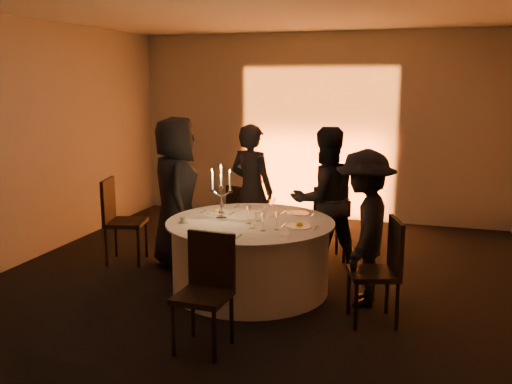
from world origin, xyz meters
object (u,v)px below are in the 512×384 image
(coffee_cup, at_px, (183,220))
(guest_back_left, at_px, (252,190))
(chair_back_right, at_px, (328,219))
(chair_front, at_px, (206,284))
(chair_right, at_px, (382,265))
(guest_back_right, at_px, (325,200))
(banquet_table, at_px, (250,256))
(guest_left, at_px, (176,192))
(chair_back_left, at_px, (242,213))
(guest_right, at_px, (364,228))
(chair_left, at_px, (119,215))
(candelabra, at_px, (221,200))

(coffee_cup, bearing_deg, guest_back_left, 79.62)
(chair_back_right, distance_m, chair_front, 2.67)
(chair_right, relative_size, guest_back_right, 0.58)
(banquet_table, relative_size, coffee_cup, 16.36)
(banquet_table, xyz_separation_m, guest_left, (-1.12, 0.55, 0.53))
(banquet_table, bearing_deg, guest_left, 153.97)
(banquet_table, xyz_separation_m, chair_front, (0.06, -1.37, 0.17))
(banquet_table, relative_size, chair_back_left, 2.09)
(guest_left, distance_m, guest_right, 2.40)
(guest_right, height_order, coffee_cup, guest_right)
(chair_back_right, distance_m, coffee_cup, 1.99)
(banquet_table, height_order, chair_front, chair_front)
(banquet_table, xyz_separation_m, coffee_cup, (-0.66, -0.27, 0.42))
(chair_back_right, xyz_separation_m, guest_back_right, (0.01, -0.35, 0.31))
(chair_left, distance_m, guest_right, 3.11)
(guest_back_left, relative_size, candelabra, 2.85)
(guest_left, height_order, guest_right, guest_left)
(chair_right, distance_m, candelabra, 1.86)
(chair_left, height_order, guest_back_right, guest_back_right)
(chair_back_right, xyz_separation_m, guest_left, (-1.74, -0.69, 0.36))
(chair_back_left, relative_size, guest_back_left, 0.50)
(candelabra, bearing_deg, guest_left, 145.13)
(guest_right, bearing_deg, chair_right, 28.04)
(chair_left, height_order, chair_right, chair_left)
(chair_back_left, relative_size, chair_back_right, 0.88)
(chair_left, xyz_separation_m, chair_front, (1.92, -1.81, -0.04))
(chair_front, bearing_deg, chair_right, 36.51)
(chair_right, relative_size, guest_left, 0.55)
(chair_back_left, distance_m, coffee_cup, 1.77)
(chair_front, bearing_deg, guest_back_right, 77.89)
(chair_left, relative_size, coffee_cup, 9.61)
(chair_back_right, xyz_separation_m, chair_front, (-0.56, -2.61, 0.00))
(guest_right, bearing_deg, guest_back_left, -128.00)
(chair_left, distance_m, guest_back_right, 2.55)
(chair_back_left, distance_m, chair_right, 2.78)
(guest_left, bearing_deg, guest_back_left, -73.83)
(banquet_table, relative_size, chair_right, 1.80)
(chair_front, bearing_deg, guest_left, 123.73)
(chair_left, xyz_separation_m, guest_back_left, (1.48, 0.78, 0.26))
(chair_front, xyz_separation_m, coffee_cup, (-0.71, 1.10, 0.24))
(chair_front, xyz_separation_m, guest_left, (-1.18, 1.92, 0.36))
(chair_right, xyz_separation_m, guest_back_right, (-0.80, 1.32, 0.30))
(guest_left, height_order, candelabra, guest_left)
(banquet_table, bearing_deg, chair_back_right, 63.49)
(guest_back_left, height_order, candelabra, guest_back_left)
(chair_back_left, xyz_separation_m, chair_front, (0.65, -2.84, 0.07))
(guest_left, xyz_separation_m, guest_right, (2.33, -0.56, -0.12))
(chair_right, bearing_deg, chair_back_left, -151.73)
(chair_right, bearing_deg, chair_front, -74.18)
(chair_back_right, distance_m, chair_right, 1.86)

